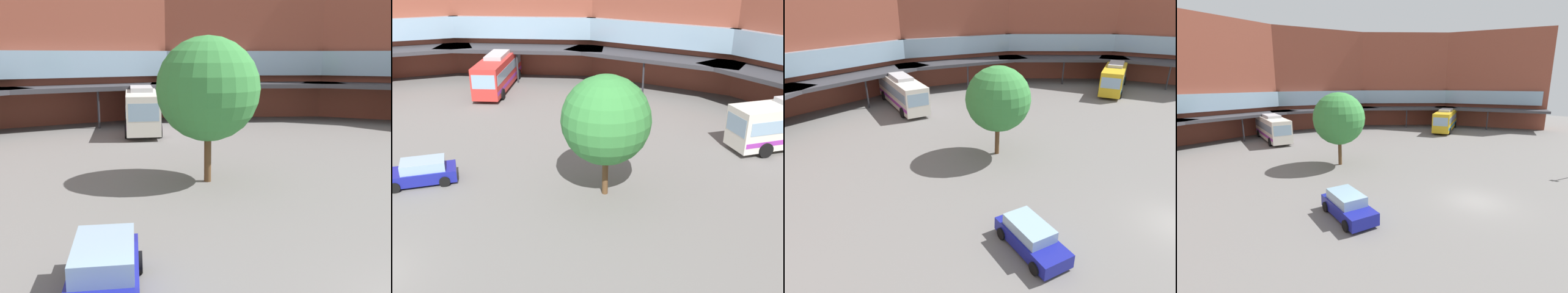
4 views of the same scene
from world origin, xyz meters
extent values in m
cylinder|color=#2D2D33|center=(0.00, 32.84, 1.72)|extent=(0.20, 0.20, 3.43)
cube|color=brown|center=(-16.44, 35.85, 8.59)|extent=(19.46, 13.23, 17.17)
cube|color=#8CADC6|center=(-16.19, 35.30, 5.50)|extent=(17.86, 12.67, 2.40)
cube|color=#38383D|center=(-14.36, 31.30, 3.43)|extent=(18.63, 11.41, 0.40)
cylinder|color=#2D2D33|center=(-13.69, 29.85, 1.72)|extent=(0.20, 0.20, 3.43)
cube|color=#8CADC6|center=(-29.44, 25.34, 5.50)|extent=(15.68, 16.80, 2.40)
cube|color=#38383D|center=(-26.10, 22.47, 3.43)|extent=(15.20, 16.75, 0.40)
cylinder|color=#2D2D33|center=(-24.89, 21.42, 1.72)|extent=(0.20, 0.20, 3.43)
cube|color=#8CADC6|center=(1.25, 25.11, 2.21)|extent=(2.17, 0.84, 1.32)
cylinder|color=black|center=(3.02, 26.32, 0.55)|extent=(0.64, 1.14, 1.10)
cylinder|color=black|center=(0.60, 27.15, 0.55)|extent=(0.64, 1.14, 1.10)
cube|color=red|center=(-23.99, 18.74, 1.88)|extent=(10.45, 9.19, 3.05)
cube|color=#8CADC6|center=(-23.99, 18.74, 2.24)|extent=(9.95, 8.80, 0.98)
cube|color=purple|center=(-23.99, 18.74, 1.02)|extent=(10.29, 9.07, 0.37)
cube|color=#8CADC6|center=(-19.60, 15.15, 2.24)|extent=(1.50, 1.79, 1.34)
cube|color=#B2B2B7|center=(-23.99, 18.74, 3.58)|extent=(4.30, 3.97, 0.36)
cylinder|color=black|center=(-20.18, 17.25, 0.55)|extent=(1.04, 0.93, 1.10)
cylinder|color=black|center=(-21.77, 15.31, 0.55)|extent=(1.04, 0.93, 1.10)
cylinder|color=black|center=(-26.20, 22.18, 0.55)|extent=(1.04, 0.93, 1.10)
cylinder|color=black|center=(-27.79, 20.23, 0.55)|extent=(1.04, 0.93, 1.10)
cube|color=navy|center=(-7.37, 5.40, 0.55)|extent=(3.16, 4.75, 0.75)
cube|color=#8CADC6|center=(-7.29, 5.64, 1.23)|extent=(2.37, 3.02, 0.60)
cylinder|color=black|center=(-7.00, 3.73, 0.33)|extent=(0.43, 0.70, 0.66)
cylinder|color=black|center=(-8.70, 4.33, 0.33)|extent=(0.43, 0.70, 0.66)
cylinder|color=black|center=(-6.04, 6.47, 0.33)|extent=(0.43, 0.70, 0.66)
cylinder|color=black|center=(-7.74, 7.07, 0.33)|extent=(0.43, 0.70, 0.66)
cylinder|color=brown|center=(0.44, 14.00, 1.65)|extent=(0.36, 0.36, 3.29)
sphere|color=#38843D|center=(0.44, 14.00, 4.71)|extent=(5.15, 5.15, 5.15)
camera|label=1|loc=(-10.11, -5.05, 6.37)|focal=40.65mm
camera|label=2|loc=(19.04, -0.66, 13.40)|focal=41.13mm
camera|label=3|loc=(-19.40, -1.68, 12.30)|focal=30.72mm
camera|label=4|loc=(-18.93, -5.83, 8.21)|focal=25.75mm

